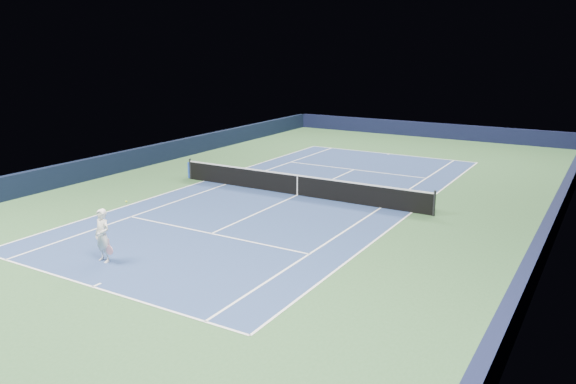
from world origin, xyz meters
The scene contains 19 objects.
ground centered at (0.00, 0.00, 0.00)m, with size 40.00×40.00×0.00m, color #2F562E.
wall_far centered at (0.00, 19.82, 0.55)m, with size 22.00×0.35×1.10m, color #101432.
wall_right centered at (10.82, 0.00, 0.55)m, with size 0.35×40.00×1.10m, color black.
wall_left centered at (-10.82, 0.00, 0.55)m, with size 0.35×40.00×1.10m, color black.
court_surface centered at (0.00, 0.00, 0.00)m, with size 10.97×23.77×0.01m, color navy.
baseline_far centered at (0.00, 11.88, 0.01)m, with size 10.97×0.08×0.00m, color white.
baseline_near centered at (0.00, -11.88, 0.01)m, with size 10.97×0.08×0.00m, color white.
sideline_doubles_right centered at (5.49, 0.00, 0.01)m, with size 0.08×23.77×0.00m, color white.
sideline_doubles_left centered at (-5.49, 0.00, 0.01)m, with size 0.08×23.77×0.00m, color white.
sideline_singles_right centered at (4.12, 0.00, 0.01)m, with size 0.08×23.77×0.00m, color white.
sideline_singles_left centered at (-4.12, 0.00, 0.01)m, with size 0.08×23.77×0.00m, color white.
service_line_far centered at (0.00, 6.40, 0.01)m, with size 8.23×0.08×0.00m, color white.
service_line_near centered at (0.00, -6.40, 0.01)m, with size 8.23×0.08×0.00m, color white.
center_service_line centered at (0.00, 0.00, 0.01)m, with size 0.08×12.80×0.00m, color white.
center_mark_far centered at (0.00, 11.73, 0.01)m, with size 0.08×0.30×0.00m, color white.
center_mark_near centered at (0.00, -11.73, 0.01)m, with size 0.08×0.30×0.00m, color white.
tennis_net centered at (0.00, 0.00, 0.50)m, with size 12.90×0.10×1.07m.
sponsor_cube centered at (-6.40, 0.32, 0.42)m, with size 0.59×0.52×0.84m.
tennis_player centered at (-1.25, -10.32, 0.87)m, with size 0.81×1.28×1.80m.
Camera 1 is at (12.45, -21.84, 6.74)m, focal length 35.00 mm.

